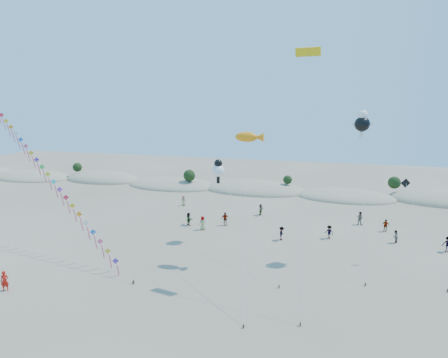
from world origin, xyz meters
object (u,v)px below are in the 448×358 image
at_px(fish_kite, 250,137).
at_px(parafoil_kite, 308,57).
at_px(kite_train, 46,172).
at_px(flyer_foreground, 5,281).

relative_size(fish_kite, parafoil_kite, 0.64).
xyz_separation_m(kite_train, fish_kite, (22.63, 2.04, 4.28)).
relative_size(kite_train, flyer_foreground, 14.06).
distance_m(parafoil_kite, flyer_foreground, 32.82).
bearing_deg(kite_train, fish_kite, 5.15).
height_order(kite_train, fish_kite, kite_train).
height_order(fish_kite, parafoil_kite, parafoil_kite).
xyz_separation_m(kite_train, parafoil_kite, (28.05, -0.22, 11.55)).
bearing_deg(flyer_foreground, kite_train, 79.06).
distance_m(fish_kite, flyer_foreground, 25.76).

